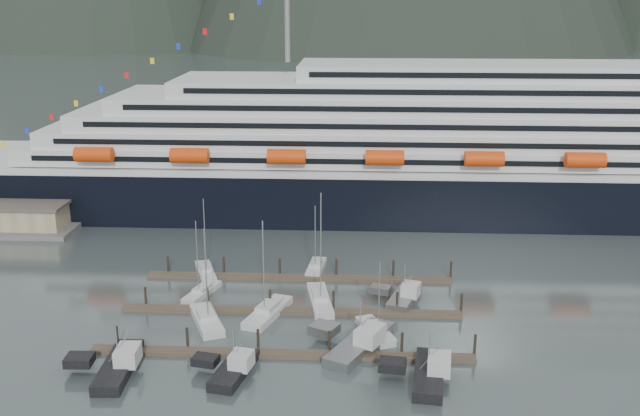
# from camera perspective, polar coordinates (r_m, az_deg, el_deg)

# --- Properties ---
(ground) EXTENTS (1600.00, 1600.00, 0.00)m
(ground) POSITION_cam_1_polar(r_m,az_deg,el_deg) (103.65, 0.39, -8.73)
(ground) COLOR #465252
(ground) RESTS_ON ground
(cruise_ship) EXTENTS (210.00, 30.40, 50.30)m
(cruise_ship) POSITION_cam_1_polar(r_m,az_deg,el_deg) (154.34, 12.60, 3.95)
(cruise_ship) COLOR black
(cruise_ship) RESTS_ON ground
(dock_near) EXTENTS (48.18, 2.28, 3.20)m
(dock_near) POSITION_cam_1_polar(r_m,az_deg,el_deg) (94.94, -2.93, -11.01)
(dock_near) COLOR #43382B
(dock_near) RESTS_ON ground
(dock_mid) EXTENTS (48.18, 2.28, 3.20)m
(dock_mid) POSITION_cam_1_polar(r_m,az_deg,el_deg) (106.61, -2.21, -7.83)
(dock_mid) COLOR #43382B
(dock_mid) RESTS_ON ground
(dock_far) EXTENTS (48.18, 2.28, 3.20)m
(dock_far) POSITION_cam_1_polar(r_m,az_deg,el_deg) (118.56, -1.64, -5.28)
(dock_far) COLOR #43382B
(dock_far) RESTS_ON ground
(sailboat_a) EXTENTS (6.65, 10.59, 14.51)m
(sailboat_a) POSITION_cam_1_polar(r_m,az_deg,el_deg) (104.31, -8.62, -8.49)
(sailboat_a) COLOR silver
(sailboat_a) RESTS_ON ground
(sailboat_b) EXTENTS (4.66, 8.86, 12.20)m
(sailboat_b) POSITION_cam_1_polar(r_m,az_deg,el_deg) (113.78, -8.99, -6.38)
(sailboat_b) COLOR silver
(sailboat_b) RESTS_ON ground
(sailboat_c) EXTENTS (6.21, 11.31, 14.80)m
(sailboat_c) POSITION_cam_1_polar(r_m,az_deg,el_deg) (105.73, -3.99, -7.98)
(sailboat_c) COLOR silver
(sailboat_c) RESTS_ON ground
(sailboat_d) EXTENTS (4.68, 11.94, 17.43)m
(sailboat_d) POSITION_cam_1_polar(r_m,az_deg,el_deg) (109.56, -0.01, -7.05)
(sailboat_d) COLOR silver
(sailboat_d) RESTS_ON ground
(sailboat_e) EXTENTS (5.14, 9.22, 13.22)m
(sailboat_e) POSITION_cam_1_polar(r_m,az_deg,el_deg) (121.62, -8.69, -4.85)
(sailboat_e) COLOR silver
(sailboat_e) RESTS_ON ground
(sailboat_f) EXTENTS (3.12, 8.39, 11.56)m
(sailboat_f) POSITION_cam_1_polar(r_m,az_deg,el_deg) (122.03, -0.31, -4.59)
(sailboat_f) COLOR silver
(sailboat_f) RESTS_ON ground
(sailboat_h) EXTENTS (5.57, 8.91, 10.86)m
(sailboat_h) POSITION_cam_1_polar(r_m,az_deg,el_deg) (100.49, 4.27, -9.36)
(sailboat_h) COLOR silver
(sailboat_h) RESTS_ON ground
(trawler_a) EXTENTS (8.85, 12.26, 6.64)m
(trawler_a) POSITION_cam_1_polar(r_m,az_deg,el_deg) (94.15, -15.20, -11.46)
(trawler_a) COLOR black
(trawler_a) RESTS_ON ground
(trawler_b) EXTENTS (7.69, 9.97, 6.15)m
(trawler_b) POSITION_cam_1_polar(r_m,az_deg,el_deg) (90.96, -6.63, -12.02)
(trawler_b) COLOR black
(trawler_b) RESTS_ON ground
(trawler_c) EXTENTS (11.41, 13.77, 6.96)m
(trawler_c) POSITION_cam_1_polar(r_m,az_deg,el_deg) (96.43, 2.98, -10.16)
(trawler_c) COLOR gray
(trawler_c) RESTS_ON ground
(trawler_d) EXTENTS (8.61, 11.59, 6.69)m
(trawler_d) POSITION_cam_1_polar(r_m,az_deg,el_deg) (90.16, 8.22, -12.32)
(trawler_d) COLOR black
(trawler_d) RESTS_ON ground
(trawler_e) EXTENTS (8.06, 9.99, 6.13)m
(trawler_e) POSITION_cam_1_polar(r_m,az_deg,el_deg) (110.71, 6.38, -6.69)
(trawler_e) COLOR gray
(trawler_e) RESTS_ON ground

